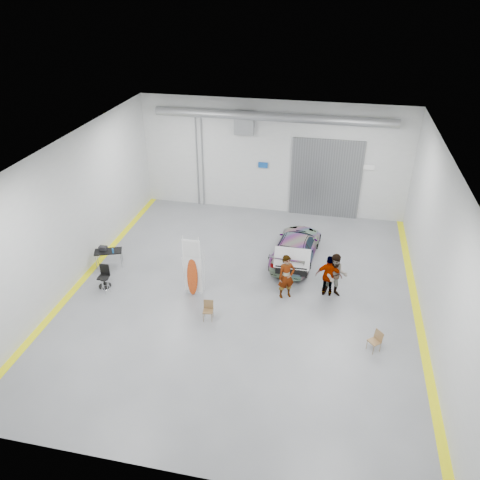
% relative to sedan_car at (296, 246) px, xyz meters
% --- Properties ---
extents(ground, '(16.00, 16.00, 0.00)m').
position_rel_sedan_car_xyz_m(ground, '(-1.84, -3.23, -0.63)').
color(ground, slate).
rests_on(ground, ground).
extents(room_shell, '(14.02, 16.18, 6.01)m').
position_rel_sedan_car_xyz_m(room_shell, '(-1.60, -1.01, 3.44)').
color(room_shell, '#B9BCBE').
rests_on(room_shell, ground).
extents(sedan_car, '(2.23, 4.53, 1.27)m').
position_rel_sedan_car_xyz_m(sedan_car, '(0.00, 0.00, 0.00)').
color(sedan_car, silver).
rests_on(sedan_car, ground).
extents(person_a, '(0.82, 0.73, 1.89)m').
position_rel_sedan_car_xyz_m(person_a, '(-0.09, -2.96, 0.31)').
color(person_a, '#876A49').
rests_on(person_a, ground).
extents(person_b, '(0.98, 0.78, 1.90)m').
position_rel_sedan_car_xyz_m(person_b, '(1.81, -2.48, 0.31)').
color(person_b, slate).
rests_on(person_b, ground).
extents(person_c, '(1.06, 0.47, 1.80)m').
position_rel_sedan_car_xyz_m(person_c, '(1.55, -2.48, 0.26)').
color(person_c, '#9D5F34').
rests_on(person_c, ground).
extents(surfboard_display, '(0.75, 0.21, 2.66)m').
position_rel_sedan_car_xyz_m(surfboard_display, '(-3.78, -3.54, 0.44)').
color(surfboard_display, white).
rests_on(surfboard_display, ground).
extents(folding_chair_near, '(0.41, 0.42, 0.77)m').
position_rel_sedan_car_xyz_m(folding_chair_near, '(-2.76, -5.00, -0.39)').
color(folding_chair_near, brown).
rests_on(folding_chair_near, ground).
extents(folding_chair_far, '(0.51, 0.59, 0.78)m').
position_rel_sedan_car_xyz_m(folding_chair_far, '(3.26, -5.44, -0.39)').
color(folding_chair_far, brown).
rests_on(folding_chair_far, ground).
extents(shop_stool, '(0.36, 0.36, 0.71)m').
position_rel_sedan_car_xyz_m(shop_stool, '(-7.29, -4.21, -0.28)').
color(shop_stool, black).
rests_on(shop_stool, ground).
extents(work_table, '(1.31, 0.97, 0.96)m').
position_rel_sedan_car_xyz_m(work_table, '(-8.11, -2.26, 0.11)').
color(work_table, gray).
rests_on(work_table, ground).
extents(office_chair, '(0.51, 0.51, 0.96)m').
position_rel_sedan_car_xyz_m(office_chair, '(-7.54, -3.78, -0.21)').
color(office_chair, black).
rests_on(office_chair, ground).
extents(trunk_lid, '(1.48, 0.90, 0.04)m').
position_rel_sedan_car_xyz_m(trunk_lid, '(0.00, -1.93, 0.65)').
color(trunk_lid, silver).
rests_on(trunk_lid, sedan_car).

